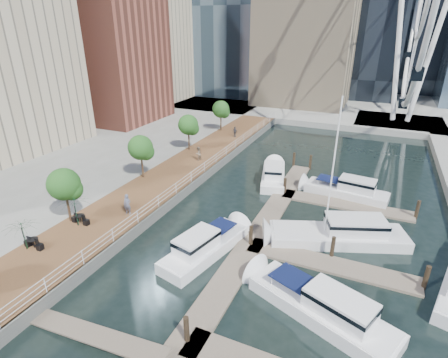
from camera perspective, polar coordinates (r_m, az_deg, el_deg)
ground at (r=23.39m, az=-10.22°, el=-19.16°), size 520.00×520.00×0.00m
boardwalk at (r=37.94m, az=-9.14°, el=-0.40°), size 6.00×60.00×1.00m
seawall at (r=36.49m, az=-5.17°, el=-1.18°), size 0.25×60.00×1.00m
land_far at (r=117.25m, az=19.40°, el=14.87°), size 200.00×114.00×1.00m
pier at (r=67.62m, az=26.67°, el=8.09°), size 14.00×12.00×1.00m
railing at (r=36.12m, az=-5.37°, el=0.32°), size 0.10×60.00×1.05m
floating_docks at (r=28.35m, az=15.41°, el=-9.90°), size 16.00×34.00×2.60m
midrise_condos at (r=59.93m, az=-24.73°, el=19.40°), size 19.00×67.00×28.00m
street_trees at (r=37.16m, az=-13.48°, el=4.99°), size 2.60×42.60×4.60m
cafe_tables at (r=27.93m, az=-31.31°, el=-11.27°), size 2.50×13.70×0.74m
yacht_foreground at (r=22.98m, az=15.35°, el=-20.69°), size 10.16×6.17×2.15m
pedestrian_near at (r=30.79m, az=-15.51°, el=-4.01°), size 0.73×0.54×1.83m
pedestrian_mid at (r=41.87m, az=-4.23°, el=4.16°), size 0.83×0.96×1.69m
pedestrian_far at (r=51.04m, az=1.80°, el=7.70°), size 0.96×0.60×1.52m
moored_yachts at (r=29.05m, az=17.27°, el=-10.43°), size 22.47×34.03×11.50m
cafe_seating at (r=28.58m, az=-30.03°, el=-8.20°), size 4.48×11.82×2.46m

